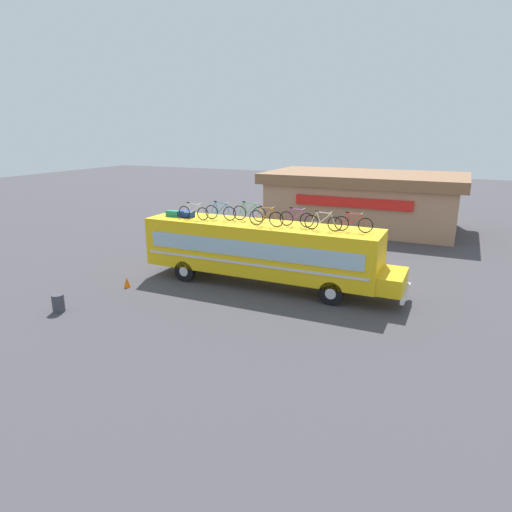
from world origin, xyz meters
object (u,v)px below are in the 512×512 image
(luggage_bag_1, at_px, (173,214))
(traffic_cone, at_px, (127,282))
(trash_bin, at_px, (58,303))
(bus, at_px, (263,249))
(luggage_bag_2, at_px, (187,214))
(rooftop_bicycle_6, at_px, (323,222))
(rooftop_bicycle_5, at_px, (296,219))
(rooftop_bicycle_3, at_px, (249,213))
(rooftop_bicycle_2, at_px, (220,212))
(rooftop_bicycle_4, at_px, (266,218))
(rooftop_bicycle_1, at_px, (193,212))
(rooftop_bicycle_7, at_px, (353,223))

(luggage_bag_1, xyz_separation_m, traffic_cone, (-0.88, -2.93, -3.01))
(trash_bin, bearing_deg, bus, 46.22)
(luggage_bag_2, xyz_separation_m, rooftop_bicycle_6, (7.32, -0.10, 0.21))
(rooftop_bicycle_5, bearing_deg, rooftop_bicycle_3, 173.35)
(rooftop_bicycle_2, distance_m, traffic_cone, 5.78)
(bus, distance_m, luggage_bag_1, 5.25)
(luggage_bag_1, relative_size, luggage_bag_2, 0.99)
(luggage_bag_1, relative_size, rooftop_bicycle_6, 0.41)
(luggage_bag_2, height_order, trash_bin, luggage_bag_2)
(bus, xyz_separation_m, rooftop_bicycle_4, (0.36, -0.43, 1.66))
(rooftop_bicycle_6, height_order, trash_bin, rooftop_bicycle_6)
(rooftop_bicycle_2, height_order, rooftop_bicycle_3, rooftop_bicycle_3)
(rooftop_bicycle_1, height_order, rooftop_bicycle_6, rooftop_bicycle_6)
(rooftop_bicycle_1, distance_m, trash_bin, 7.62)
(rooftop_bicycle_2, xyz_separation_m, traffic_cone, (-3.58, -3.16, -3.25))
(bus, height_order, rooftop_bicycle_3, rooftop_bicycle_3)
(rooftop_bicycle_7, xyz_separation_m, traffic_cone, (-10.29, -3.21, -3.23))
(trash_bin, bearing_deg, rooftop_bicycle_7, 32.29)
(bus, xyz_separation_m, rooftop_bicycle_1, (-3.64, -0.45, 1.63))
(trash_bin, bearing_deg, rooftop_bicycle_5, 39.94)
(rooftop_bicycle_1, xyz_separation_m, rooftop_bicycle_6, (6.69, 0.25, 0.01))
(rooftop_bicycle_7, xyz_separation_m, trash_bin, (-10.87, -6.87, -3.11))
(rooftop_bicycle_1, bearing_deg, luggage_bag_2, 151.05)
(bus, height_order, rooftop_bicycle_2, rooftop_bicycle_2)
(rooftop_bicycle_3, distance_m, rooftop_bicycle_7, 5.28)
(traffic_cone, bearing_deg, rooftop_bicycle_7, 17.32)
(rooftop_bicycle_3, xyz_separation_m, trash_bin, (-5.60, -7.17, -3.14))
(luggage_bag_2, bearing_deg, rooftop_bicycle_1, -28.95)
(rooftop_bicycle_5, height_order, rooftop_bicycle_6, rooftop_bicycle_5)
(luggage_bag_2, distance_m, rooftop_bicycle_1, 0.75)
(luggage_bag_2, distance_m, rooftop_bicycle_3, 3.41)
(luggage_bag_2, xyz_separation_m, rooftop_bicycle_5, (5.96, 0.17, 0.21))
(rooftop_bicycle_2, relative_size, rooftop_bicycle_6, 0.99)
(rooftop_bicycle_3, distance_m, rooftop_bicycle_5, 2.62)
(bus, bearing_deg, luggage_bag_2, -178.71)
(luggage_bag_2, xyz_separation_m, rooftop_bicycle_1, (0.63, -0.35, 0.20))
(bus, height_order, rooftop_bicycle_4, rooftop_bicycle_4)
(rooftop_bicycle_6, distance_m, trash_bin, 12.02)
(luggage_bag_2, relative_size, rooftop_bicycle_3, 0.40)
(rooftop_bicycle_2, bearing_deg, bus, -0.66)
(luggage_bag_2, height_order, rooftop_bicycle_3, rooftop_bicycle_3)
(rooftop_bicycle_1, relative_size, rooftop_bicycle_4, 1.00)
(bus, xyz_separation_m, trash_bin, (-6.51, -6.79, -1.48))
(rooftop_bicycle_3, distance_m, traffic_cone, 6.94)
(rooftop_bicycle_1, relative_size, rooftop_bicycle_7, 1.00)
(luggage_bag_2, height_order, rooftop_bicycle_1, rooftop_bicycle_1)
(rooftop_bicycle_1, relative_size, rooftop_bicycle_2, 1.00)
(luggage_bag_1, bearing_deg, rooftop_bicycle_7, 1.71)
(rooftop_bicycle_6, xyz_separation_m, traffic_cone, (-8.97, -2.94, -3.23))
(bus, distance_m, traffic_cone, 6.89)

